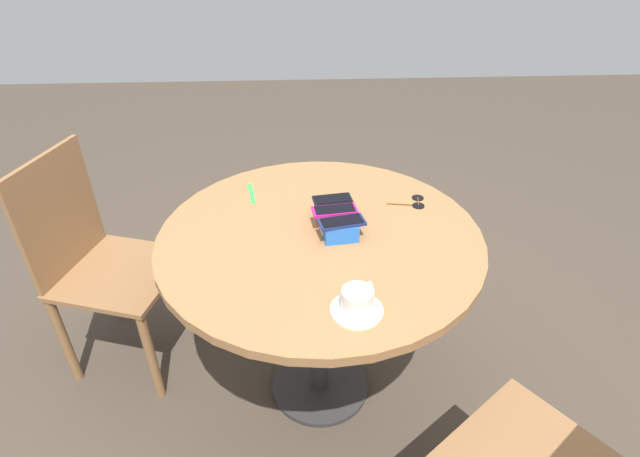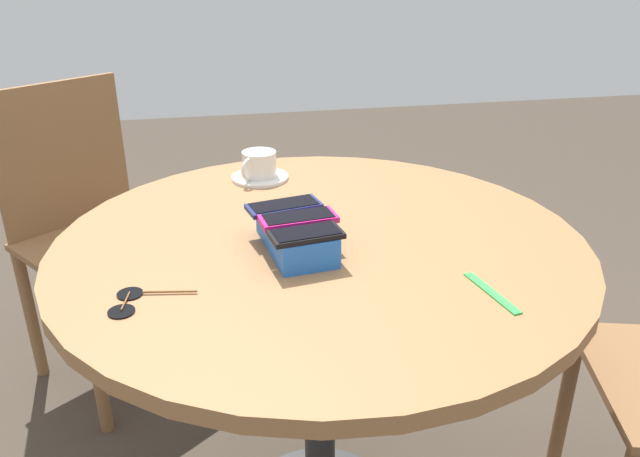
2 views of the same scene
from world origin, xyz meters
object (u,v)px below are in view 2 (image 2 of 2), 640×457
Objects in this scene: phone_magenta at (298,218)px; sunglasses at (131,301)px; phone_box at (296,235)px; lanyard_strap at (492,293)px; round_table at (320,283)px; chair_far_side at (95,231)px; phone_navy at (284,206)px; phone_black at (306,234)px; saucer at (260,177)px; coffee_cup at (259,164)px.

sunglasses is (-0.14, 0.30, -0.06)m from phone_magenta.
phone_box is 1.56× the size of sunglasses.
lanyard_strap is (-0.23, -0.28, -0.06)m from phone_magenta.
phone_magenta reaches higher than sunglasses.
chair_far_side reaches higher than round_table.
phone_box is at bearing -169.97° from phone_navy.
round_table is 0.15m from phone_box.
lanyard_strap is (-0.16, -0.28, -0.06)m from phone_black.
phone_magenta reaches higher than saucer.
phone_magenta is 0.33m from sunglasses.
coffee_cup is at bearing 4.21° from phone_magenta.
phone_magenta is at bearing 51.15° from lanyard_strap.
saucer is 0.70m from lanyard_strap.
coffee_cup is at bearing -26.60° from sunglasses.
lanyard_strap is 0.16× the size of chair_far_side.
phone_black is 0.31m from sunglasses.
phone_black is at bearing -173.98° from phone_box.
phone_black is 0.14m from phone_navy.
phone_black is at bearing -171.97° from phone_navy.
chair_far_side is at bearing 37.98° from lanyard_strap.
chair_far_side is (0.77, 0.49, -0.29)m from phone_box.
phone_magenta is (-0.04, 0.05, 0.16)m from round_table.
phone_magenta is 1.07× the size of saucer.
chair_far_side is (0.37, 0.47, -0.30)m from coffee_cup.
phone_magenta is 1.05× the size of lanyard_strap.
phone_navy is 0.17× the size of chair_far_side.
chair_far_side is (0.73, 0.55, -0.16)m from round_table.
coffee_cup reaches higher than round_table.
round_table is at bearing -143.30° from chair_far_side.
chair_far_side reaches higher than lanyard_strap.
phone_box is 1.53× the size of lanyard_strap.
phone_magenta is at bearing -65.13° from sunglasses.
chair_far_side reaches higher than phone_box.
chair_far_side is at bearing 36.70° from round_table.
phone_black is 0.07m from phone_magenta.
coffee_cup is 0.70m from lanyard_strap.
phone_box is (-0.04, 0.05, 0.13)m from round_table.
chair_far_side reaches higher than phone_magenta.
sunglasses is at bearing 126.19° from phone_navy.
phone_magenta reaches higher than phone_box.
saucer is at bearing -40.74° from coffee_cup.
saucer is (0.40, 0.03, -0.06)m from phone_magenta.
phone_box is 0.40m from coffee_cup.
phone_black is 1.36× the size of coffee_cup.
phone_magenta is 0.16× the size of chair_far_side.
coffee_cup is (0.40, 0.03, -0.02)m from phone_magenta.
chair_far_side is at bearing 51.71° from saucer.
phone_magenta is (0.07, 0.00, 0.00)m from phone_black.
phone_black is 0.91× the size of phone_magenta.
phone_black is 0.47m from coffee_cup.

